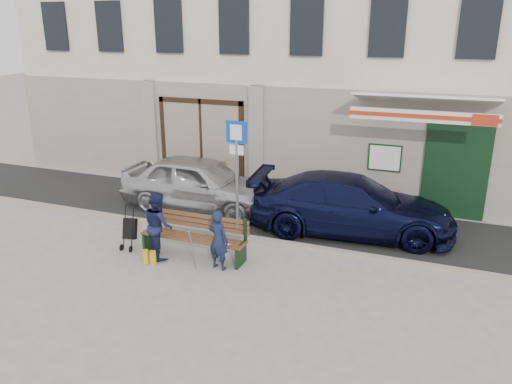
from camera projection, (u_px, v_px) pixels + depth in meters
The scene contains 11 objects.
ground at pixel (234, 270), 10.32m from camera, with size 80.00×80.00×0.00m, color #9E9991.
asphalt_lane at pixel (282, 219), 13.06m from camera, with size 60.00×3.20×0.01m, color #282828.
curb at pixel (260, 240), 11.63m from camera, with size 60.00×0.18×0.12m, color #9E9384.
building at pixel (336, 21), 16.23m from camera, with size 20.00×8.27×10.00m.
car_silver at pixel (199, 183), 13.60m from camera, with size 1.75×4.34×1.48m, color silver.
car_navy at pixel (352, 205), 12.03m from camera, with size 1.98×4.86×1.41m, color black.
parking_sign at pixel (237, 160), 11.52m from camera, with size 0.51×0.08×2.78m.
bench at pixel (192, 237), 10.83m from camera, with size 2.40×1.17×0.98m.
man at pixel (218, 240), 10.22m from camera, with size 0.47×0.31×1.28m, color #141D37.
woman at pixel (158, 225), 10.74m from camera, with size 0.71×0.56×1.47m, color #16193C.
stroller at pixel (130, 230), 11.24m from camera, with size 0.33×0.44×1.01m.
Camera 1 is at (3.79, -8.49, 4.80)m, focal length 35.00 mm.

